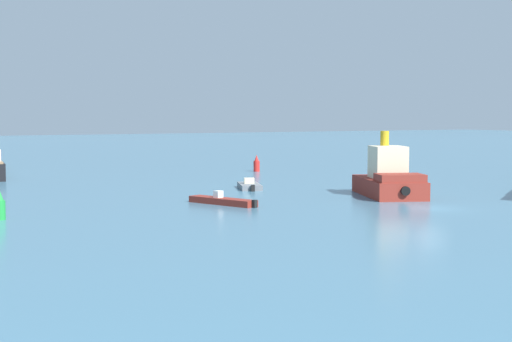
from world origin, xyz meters
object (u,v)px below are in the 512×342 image
(channel_buoy_red, at_px, (257,164))
(channel_buoy_green, at_px, (0,207))
(fishing_skiff, at_px, (223,201))
(tugboat, at_px, (389,179))
(small_motorboat, at_px, (250,186))

(channel_buoy_red, relative_size, channel_buoy_green, 1.00)
(fishing_skiff, distance_m, channel_buoy_red, 32.65)
(fishing_skiff, bearing_deg, channel_buoy_red, 56.08)
(tugboat, distance_m, fishing_skiff, 14.41)
(small_motorboat, bearing_deg, channel_buoy_red, 58.69)
(channel_buoy_red, xyz_separation_m, channel_buoy_green, (-34.08, -27.55, 0.00))
(small_motorboat, bearing_deg, tugboat, -57.73)
(fishing_skiff, bearing_deg, tugboat, -5.44)
(small_motorboat, bearing_deg, fishing_skiff, -128.41)
(tugboat, xyz_separation_m, small_motorboat, (-6.82, 10.80, -1.10))
(small_motorboat, relative_size, channel_buoy_red, 2.55)
(fishing_skiff, xyz_separation_m, channel_buoy_green, (-15.86, -0.46, 0.55))
(channel_buoy_green, bearing_deg, fishing_skiff, 1.66)
(tugboat, relative_size, small_motorboat, 1.99)
(channel_buoy_green, bearing_deg, channel_buoy_red, 38.95)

